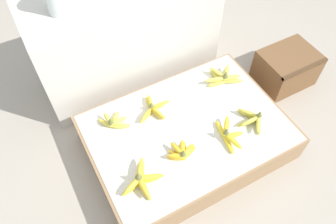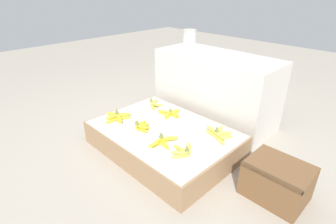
{
  "view_description": "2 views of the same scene",
  "coord_description": "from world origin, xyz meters",
  "px_view_note": "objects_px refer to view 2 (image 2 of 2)",
  "views": [
    {
      "loc": [
        -0.63,
        -0.91,
        1.85
      ],
      "look_at": [
        -0.07,
        0.13,
        0.26
      ],
      "focal_mm": 35.0,
      "sensor_mm": 36.0,
      "label": 1
    },
    {
      "loc": [
        1.39,
        -1.32,
        1.31
      ],
      "look_at": [
        0.04,
        0.02,
        0.37
      ],
      "focal_mm": 28.0,
      "sensor_mm": 36.0,
      "label": 2
    }
  ],
  "objects_px": {
    "banana_bunch_front_left": "(117,117)",
    "glass_jar": "(189,39)",
    "banana_bunch_front_midleft": "(141,126)",
    "banana_bunch_front_right": "(184,151)",
    "banana_bunch_middle_midleft": "(170,113)",
    "foam_tray_white": "(235,55)",
    "wooden_crate": "(277,181)",
    "banana_bunch_front_midright": "(163,141)",
    "banana_bunch_middle_left": "(154,104)",
    "banana_bunch_middle_right": "(218,133)"
  },
  "relations": [
    {
      "from": "banana_bunch_front_left",
      "to": "glass_jar",
      "type": "distance_m",
      "value": 1.11
    },
    {
      "from": "banana_bunch_front_midleft",
      "to": "banana_bunch_front_right",
      "type": "bearing_deg",
      "value": -1.17
    },
    {
      "from": "glass_jar",
      "to": "banana_bunch_middle_midleft",
      "type": "bearing_deg",
      "value": -62.96
    },
    {
      "from": "banana_bunch_front_midleft",
      "to": "foam_tray_white",
      "type": "height_order",
      "value": "foam_tray_white"
    },
    {
      "from": "wooden_crate",
      "to": "banana_bunch_front_midright",
      "type": "xyz_separation_m",
      "value": [
        -0.76,
        -0.32,
        0.11
      ]
    },
    {
      "from": "banana_bunch_front_left",
      "to": "wooden_crate",
      "type": "bearing_deg",
      "value": 14.4
    },
    {
      "from": "banana_bunch_front_midright",
      "to": "foam_tray_white",
      "type": "relative_size",
      "value": 0.97
    },
    {
      "from": "banana_bunch_front_right",
      "to": "foam_tray_white",
      "type": "height_order",
      "value": "foam_tray_white"
    },
    {
      "from": "banana_bunch_middle_left",
      "to": "glass_jar",
      "type": "relative_size",
      "value": 0.89
    },
    {
      "from": "banana_bunch_front_left",
      "to": "glass_jar",
      "type": "height_order",
      "value": "glass_jar"
    },
    {
      "from": "wooden_crate",
      "to": "banana_bunch_front_midleft",
      "type": "xyz_separation_m",
      "value": [
        -1.06,
        -0.29,
        0.11
      ]
    },
    {
      "from": "banana_bunch_front_midleft",
      "to": "banana_bunch_middle_left",
      "type": "relative_size",
      "value": 1.09
    },
    {
      "from": "banana_bunch_middle_midleft",
      "to": "foam_tray_white",
      "type": "relative_size",
      "value": 0.92
    },
    {
      "from": "wooden_crate",
      "to": "banana_bunch_front_midleft",
      "type": "height_order",
      "value": "banana_bunch_front_midleft"
    },
    {
      "from": "foam_tray_white",
      "to": "banana_bunch_front_right",
      "type": "bearing_deg",
      "value": -74.14
    },
    {
      "from": "banana_bunch_front_right",
      "to": "banana_bunch_middle_left",
      "type": "relative_size",
      "value": 1.3
    },
    {
      "from": "banana_bunch_front_midleft",
      "to": "banana_bunch_middle_right",
      "type": "xyz_separation_m",
      "value": [
        0.53,
        0.36,
        0.0
      ]
    },
    {
      "from": "banana_bunch_middle_left",
      "to": "banana_bunch_middle_midleft",
      "type": "distance_m",
      "value": 0.26
    },
    {
      "from": "banana_bunch_middle_right",
      "to": "glass_jar",
      "type": "height_order",
      "value": "glass_jar"
    },
    {
      "from": "banana_bunch_front_left",
      "to": "banana_bunch_middle_midleft",
      "type": "height_order",
      "value": "banana_bunch_front_left"
    },
    {
      "from": "banana_bunch_front_midleft",
      "to": "banana_bunch_front_right",
      "type": "distance_m",
      "value": 0.49
    },
    {
      "from": "wooden_crate",
      "to": "banana_bunch_middle_midleft",
      "type": "distance_m",
      "value": 1.06
    },
    {
      "from": "banana_bunch_front_left",
      "to": "banana_bunch_middle_right",
      "type": "height_order",
      "value": "banana_bunch_front_left"
    },
    {
      "from": "banana_bunch_front_left",
      "to": "banana_bunch_middle_left",
      "type": "xyz_separation_m",
      "value": [
        0.02,
        0.42,
        -0.0
      ]
    },
    {
      "from": "banana_bunch_front_midleft",
      "to": "banana_bunch_middle_left",
      "type": "bearing_deg",
      "value": 123.84
    },
    {
      "from": "banana_bunch_front_midright",
      "to": "glass_jar",
      "type": "relative_size",
      "value": 1.28
    },
    {
      "from": "banana_bunch_front_left",
      "to": "banana_bunch_front_midright",
      "type": "distance_m",
      "value": 0.57
    },
    {
      "from": "banana_bunch_front_right",
      "to": "banana_bunch_front_midright",
      "type": "bearing_deg",
      "value": -174.12
    },
    {
      "from": "banana_bunch_front_left",
      "to": "banana_bunch_middle_left",
      "type": "relative_size",
      "value": 1.45
    },
    {
      "from": "wooden_crate",
      "to": "banana_bunch_front_midright",
      "type": "height_order",
      "value": "banana_bunch_front_midright"
    },
    {
      "from": "banana_bunch_front_midleft",
      "to": "banana_bunch_middle_left",
      "type": "height_order",
      "value": "banana_bunch_middle_left"
    },
    {
      "from": "banana_bunch_front_midright",
      "to": "banana_bunch_middle_left",
      "type": "distance_m",
      "value": 0.69
    },
    {
      "from": "banana_bunch_middle_left",
      "to": "glass_jar",
      "type": "bearing_deg",
      "value": 93.61
    },
    {
      "from": "wooden_crate",
      "to": "banana_bunch_middle_right",
      "type": "distance_m",
      "value": 0.54
    },
    {
      "from": "banana_bunch_front_midright",
      "to": "banana_bunch_middle_right",
      "type": "relative_size",
      "value": 0.99
    },
    {
      "from": "banana_bunch_front_midright",
      "to": "glass_jar",
      "type": "height_order",
      "value": "glass_jar"
    },
    {
      "from": "wooden_crate",
      "to": "banana_bunch_middle_left",
      "type": "bearing_deg",
      "value": 176.37
    },
    {
      "from": "banana_bunch_middle_right",
      "to": "banana_bunch_middle_left",
      "type": "bearing_deg",
      "value": 178.66
    },
    {
      "from": "banana_bunch_front_midleft",
      "to": "banana_bunch_middle_midleft",
      "type": "distance_m",
      "value": 0.35
    },
    {
      "from": "banana_bunch_front_midleft",
      "to": "banana_bunch_middle_right",
      "type": "height_order",
      "value": "banana_bunch_middle_right"
    },
    {
      "from": "banana_bunch_middle_left",
      "to": "banana_bunch_middle_midleft",
      "type": "bearing_deg",
      "value": -6.03
    },
    {
      "from": "banana_bunch_middle_right",
      "to": "foam_tray_white",
      "type": "height_order",
      "value": "foam_tray_white"
    },
    {
      "from": "banana_bunch_middle_midleft",
      "to": "glass_jar",
      "type": "distance_m",
      "value": 0.84
    },
    {
      "from": "glass_jar",
      "to": "banana_bunch_front_left",
      "type": "bearing_deg",
      "value": -89.19
    },
    {
      "from": "banana_bunch_front_right",
      "to": "banana_bunch_middle_midleft",
      "type": "xyz_separation_m",
      "value": [
        -0.49,
        0.36,
        -0.0
      ]
    },
    {
      "from": "banana_bunch_front_midleft",
      "to": "banana_bunch_middle_midleft",
      "type": "xyz_separation_m",
      "value": [
        0.0,
        0.35,
        -0.0
      ]
    },
    {
      "from": "banana_bunch_middle_midleft",
      "to": "banana_bunch_middle_right",
      "type": "xyz_separation_m",
      "value": [
        0.53,
        0.01,
        0.01
      ]
    },
    {
      "from": "banana_bunch_front_left",
      "to": "foam_tray_white",
      "type": "height_order",
      "value": "foam_tray_white"
    },
    {
      "from": "banana_bunch_front_midright",
      "to": "banana_bunch_front_right",
      "type": "relative_size",
      "value": 1.1
    },
    {
      "from": "wooden_crate",
      "to": "banana_bunch_front_left",
      "type": "distance_m",
      "value": 1.38
    }
  ]
}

